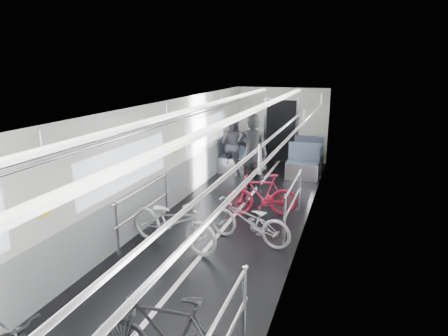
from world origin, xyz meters
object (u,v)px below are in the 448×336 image
Objects in this scene: bike_right_far at (262,195)px; bike_aisle at (253,175)px; person_seated at (232,145)px; bike_left_far at (173,221)px; bike_right_mid at (249,220)px; person_standing at (252,154)px.

bike_aisle is at bearing -175.53° from bike_right_far.
bike_aisle is 2.06m from person_seated.
bike_right_mid is at bearing -49.53° from bike_left_far.
bike_right_mid is at bearing 116.69° from person_seated.
person_seated is (-0.47, 5.01, 0.37)m from bike_left_far.
person_standing is at bearing 128.00° from person_seated.
person_standing reaches higher than bike_right_far.
person_standing is at bearing 4.94° from bike_left_far.
bike_right_far reaches higher than bike_right_mid.
bike_left_far is 0.93× the size of person_standing.
bike_aisle is (-0.51, 1.30, 0.04)m from bike_right_far.
bike_right_far is 3.44m from person_seated.
person_standing is at bearing -174.59° from bike_right_far.
person_standing is (0.55, 3.39, 0.51)m from bike_left_far.
bike_right_far is at bearing 123.72° from person_seated.
bike_left_far reaches higher than bike_right_far.
person_standing is 1.92m from person_seated.
person_seated is at bearing -169.18° from bike_right_far.
bike_aisle is at bearing -154.40° from bike_right_mid.
bike_left_far is 1.35m from bike_right_mid.
bike_right_far is (-0.08, 1.39, 0.03)m from bike_right_mid.
bike_aisle is 1.09× the size of person_seated.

